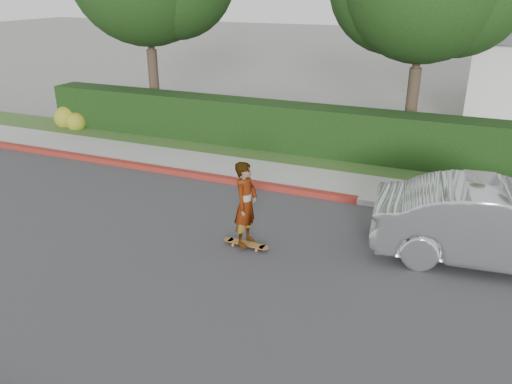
% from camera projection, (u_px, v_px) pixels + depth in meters
% --- Properties ---
extents(ground, '(120.00, 120.00, 0.00)m').
position_uv_depth(ground, '(250.00, 282.00, 8.74)').
color(ground, slate).
rests_on(ground, ground).
extents(road, '(60.00, 8.00, 0.01)m').
position_uv_depth(road, '(250.00, 281.00, 8.74)').
color(road, '#2D2D30').
rests_on(road, ground).
extents(curb_far, '(60.00, 0.20, 0.15)m').
position_uv_depth(curb_far, '(317.00, 194.00, 12.20)').
color(curb_far, '#9E9E99').
rests_on(curb_far, ground).
extents(curb_red_section, '(12.00, 0.21, 0.15)m').
position_uv_depth(curb_red_section, '(145.00, 167.00, 13.99)').
color(curb_red_section, maroon).
rests_on(curb_red_section, ground).
extents(sidewalk_far, '(60.00, 1.60, 0.12)m').
position_uv_depth(sidewalk_far, '(327.00, 182.00, 12.97)').
color(sidewalk_far, gray).
rests_on(sidewalk_far, ground).
extents(planting_strip, '(60.00, 1.60, 0.10)m').
position_uv_depth(planting_strip, '(342.00, 164.00, 14.33)').
color(planting_strip, '#2D4C1E').
rests_on(planting_strip, ground).
extents(hedge, '(15.00, 1.00, 1.50)m').
position_uv_depth(hedge, '(254.00, 125.00, 15.65)').
color(hedge, black).
rests_on(hedge, ground).
extents(flowering_shrub, '(1.40, 1.00, 0.90)m').
position_uv_depth(flowering_shrub, '(70.00, 119.00, 17.94)').
color(flowering_shrub, '#2D4C19').
rests_on(flowering_shrub, ground).
extents(skateboard, '(0.96, 0.23, 0.09)m').
position_uv_depth(skateboard, '(246.00, 244.00, 9.84)').
color(skateboard, '#D7613B').
rests_on(skateboard, ground).
extents(skateboarder, '(0.43, 0.63, 1.69)m').
position_uv_depth(skateboarder, '(246.00, 204.00, 9.51)').
color(skateboarder, white).
rests_on(skateboarder, skateboard).
extents(car_silver, '(4.72, 2.12, 1.50)m').
position_uv_depth(car_silver, '(501.00, 226.00, 9.08)').
color(car_silver, '#A3A6AA').
rests_on(car_silver, ground).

